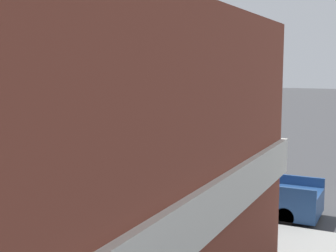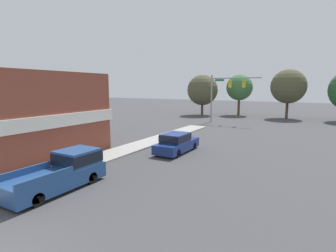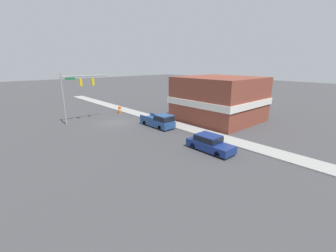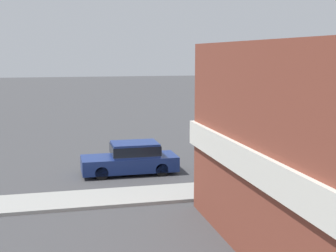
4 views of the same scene
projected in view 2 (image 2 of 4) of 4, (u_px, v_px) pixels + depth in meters
far_signal_assembly at (226, 88)px, 38.74m from camera, size 7.34×0.49×7.21m
car_lead at (176, 142)px, 21.73m from camera, size 1.92×4.87×1.63m
pickup_truck_parked at (64, 171)px, 14.11m from camera, size 1.96×5.38×1.90m
corner_brick_building at (12, 115)px, 20.74m from camera, size 10.96×11.18×6.50m
backdrop_tree_left_far at (202, 90)px, 49.99m from camera, size 5.79×5.79×7.72m
backdrop_tree_left_mid at (239, 88)px, 49.84m from camera, size 4.92×4.92×7.78m
backdrop_tree_center at (288, 86)px, 44.48m from camera, size 5.81×5.81×8.41m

